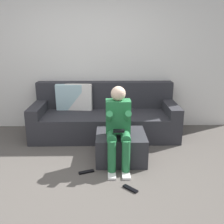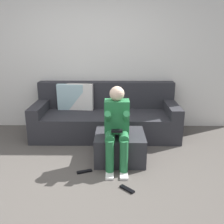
% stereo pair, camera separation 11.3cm
% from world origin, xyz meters
% --- Properties ---
extents(ground_plane, '(7.00, 7.00, 0.00)m').
position_xyz_m(ground_plane, '(0.00, 0.00, 0.00)').
color(ground_plane, '#544F49').
extents(wall_back, '(5.38, 0.10, 2.74)m').
position_xyz_m(wall_back, '(0.00, 2.14, 1.37)').
color(wall_back, silver).
rests_on(wall_back, ground_plane).
extents(couch_sectional, '(2.44, 0.96, 0.88)m').
position_xyz_m(couch_sectional, '(0.28, 1.69, 0.32)').
color(couch_sectional, '#2D2D33').
rests_on(couch_sectional, ground_plane).
extents(ottoman, '(0.68, 0.63, 0.38)m').
position_xyz_m(ottoman, '(0.52, 0.70, 0.19)').
color(ottoman, '#2D2D33').
rests_on(ottoman, ground_plane).
extents(person_seated, '(0.32, 0.59, 1.06)m').
position_xyz_m(person_seated, '(0.48, 0.53, 0.59)').
color(person_seated, '#26723F').
rests_on(person_seated, ground_plane).
extents(remote_near_ottoman, '(0.17, 0.17, 0.02)m').
position_xyz_m(remote_near_ottoman, '(0.59, -0.06, 0.01)').
color(remote_near_ottoman, black).
rests_on(remote_near_ottoman, ground_plane).
extents(remote_by_storage_bin, '(0.20, 0.12, 0.02)m').
position_xyz_m(remote_by_storage_bin, '(0.06, 0.32, 0.01)').
color(remote_by_storage_bin, black).
rests_on(remote_by_storage_bin, ground_plane).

